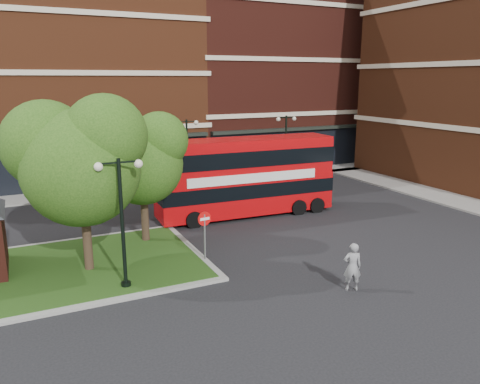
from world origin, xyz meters
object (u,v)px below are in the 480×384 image
car_white (236,172)px  car_silver (147,179)px  bus (246,172)px  woman (352,267)px

car_white → car_silver: bearing=84.6°
bus → car_silver: 9.67m
woman → car_silver: bearing=-59.1°
bus → woman: bearing=-91.7°
car_white → woman: bearing=162.1°
woman → car_silver: 19.68m
bus → car_white: size_ratio=2.51×
bus → car_silver: size_ratio=2.38×
bus → car_white: 9.68m
woman → car_white: size_ratio=0.45×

